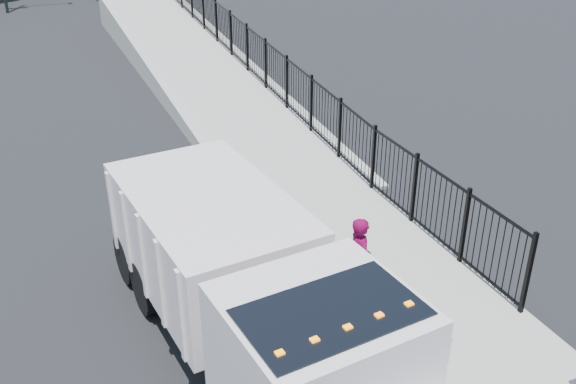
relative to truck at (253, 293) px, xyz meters
name	(u,v)px	position (x,y,z in m)	size (l,w,h in m)	color
ground	(318,303)	(1.84, 1.22, -1.62)	(120.00, 120.00, 0.00)	black
sidewalk	(453,335)	(3.77, -0.78, -1.56)	(3.55, 12.00, 0.12)	#9E998E
curb	(365,361)	(1.84, -0.78, -1.54)	(0.30, 12.00, 0.16)	#ADAAA3
ramp	(200,78)	(3.97, 17.22, -1.62)	(3.95, 24.00, 1.70)	#9E998E
iron_fence	(266,80)	(5.39, 13.22, -0.72)	(0.10, 28.00, 1.80)	black
truck	(253,293)	(0.00, 0.00, 0.00)	(3.54, 8.63, 2.88)	black
worker	(360,260)	(2.58, 0.87, -0.54)	(0.70, 0.46, 1.92)	#5C032C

